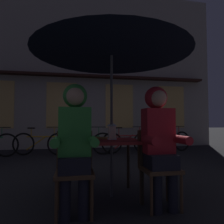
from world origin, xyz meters
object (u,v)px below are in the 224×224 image
at_px(bicycle_third, 86,143).
at_px(potted_plant, 149,134).
at_px(bicycle_second, 41,143).
at_px(bicycle_fourth, 128,142).
at_px(patio_umbrella, 112,42).
at_px(person_left_hooded, 75,134).
at_px(person_right_hooded, 159,133).
at_px(chair_left, 75,166).
at_px(cafe_table, 112,147).
at_px(chair_right, 157,163).
at_px(lantern, 112,130).
at_px(bicycle_fifth, 169,141).
at_px(book, 100,138).

distance_m(bicycle_third, potted_plant, 2.47).
height_order(bicycle_second, bicycle_fourth, same).
distance_m(bicycle_third, bicycle_fourth, 1.31).
bearing_deg(bicycle_second, bicycle_fourth, -1.80).
distance_m(patio_umbrella, person_left_hooded, 1.37).
bearing_deg(person_right_hooded, patio_umbrella, 138.43).
bearing_deg(chair_left, cafe_table, 37.55).
bearing_deg(chair_right, chair_left, 180.00).
relative_size(person_right_hooded, bicycle_third, 0.83).
distance_m(person_right_hooded, bicycle_second, 4.53).
xyz_separation_m(lantern, person_right_hooded, (0.47, -0.44, -0.01)).
xyz_separation_m(chair_right, bicycle_fifth, (2.14, 3.99, -0.14)).
relative_size(chair_right, person_left_hooded, 0.62).
distance_m(person_left_hooded, bicycle_third, 3.98).
distance_m(lantern, bicycle_second, 3.94).
relative_size(person_left_hooded, bicycle_fourth, 0.83).
distance_m(patio_umbrella, person_right_hooded, 1.37).
xyz_separation_m(bicycle_third, potted_plant, (2.31, 0.85, 0.20)).
xyz_separation_m(patio_umbrella, lantern, (0.01, 0.01, -1.20)).
distance_m(person_left_hooded, bicycle_second, 4.21).
bearing_deg(book, chair_left, -97.56).
relative_size(patio_umbrella, bicycle_third, 1.37).
height_order(bicycle_fourth, potted_plant, potted_plant).
relative_size(cafe_table, potted_plant, 0.80).
bearing_deg(cafe_table, book, 128.26).
bearing_deg(bicycle_fifth, person_left_hooded, -127.43).
bearing_deg(bicycle_third, person_right_hooded, -81.07).
bearing_deg(bicycle_fifth, person_right_hooded, -117.85).
bearing_deg(lantern, chair_left, -141.90).
height_order(bicycle_second, potted_plant, potted_plant).
height_order(bicycle_fourth, book, bicycle_fourth).
xyz_separation_m(book, potted_plant, (2.30, 4.19, -0.21)).
bearing_deg(potted_plant, cafe_table, -116.53).
height_order(person_right_hooded, bicycle_third, person_right_hooded).
bearing_deg(bicycle_second, bicycle_third, -5.99).
distance_m(cafe_table, chair_right, 0.62).
bearing_deg(lantern, person_right_hooded, -42.99).
xyz_separation_m(bicycle_fourth, book, (-1.30, -3.40, 0.41)).
height_order(person_right_hooded, bicycle_fifth, person_right_hooded).
bearing_deg(chair_left, chair_right, 0.00).
xyz_separation_m(chair_left, book, (0.35, 0.53, 0.26)).
distance_m(cafe_table, patio_umbrella, 1.42).
bearing_deg(chair_right, person_left_hooded, -176.61).
relative_size(bicycle_second, book, 8.32).
bearing_deg(patio_umbrella, chair_right, -37.55).
xyz_separation_m(bicycle_fourth, bicycle_fifth, (1.44, 0.06, 0.00)).
bearing_deg(potted_plant, lantern, -116.52).
height_order(lantern, chair_left, lantern).
xyz_separation_m(chair_right, person_right_hooded, (0.00, -0.06, 0.36)).
relative_size(chair_right, bicycle_fourth, 0.52).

